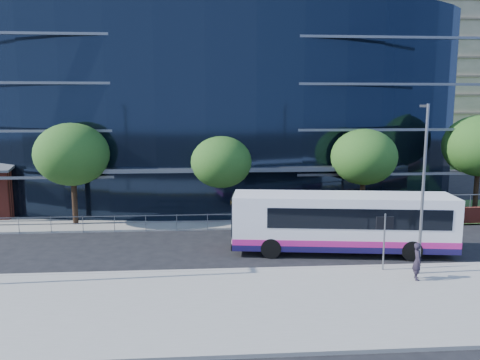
{
  "coord_description": "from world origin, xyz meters",
  "views": [
    {
      "loc": [
        -4.04,
        -22.89,
        7.99
      ],
      "look_at": [
        -1.79,
        8.0,
        3.16
      ],
      "focal_mm": 35.0,
      "sensor_mm": 36.0,
      "label": 1
    }
  ],
  "objects": [
    {
      "name": "tree_far_b",
      "position": [
        -3.0,
        9.5,
        4.21
      ],
      "size": [
        4.29,
        4.29,
        6.05
      ],
      "color": "black",
      "rests_on": "ground"
    },
    {
      "name": "tree_far_a",
      "position": [
        -13.0,
        9.0,
        4.86
      ],
      "size": [
        4.95,
        4.95,
        6.98
      ],
      "color": "black",
      "rests_on": "ground"
    },
    {
      "name": "guard_railings",
      "position": [
        -8.0,
        7.0,
        0.82
      ],
      "size": [
        24.0,
        0.05,
        1.1
      ],
      "color": "slate",
      "rests_on": "ground"
    },
    {
      "name": "tree_far_c",
      "position": [
        7.0,
        9.0,
        4.54
      ],
      "size": [
        4.62,
        4.62,
        6.51
      ],
      "color": "black",
      "rests_on": "ground"
    },
    {
      "name": "apartment_block",
      "position": [
        32.0,
        57.21,
        11.11
      ],
      "size": [
        60.0,
        42.0,
        30.0
      ],
      "color": "#2D511E",
      "rests_on": "ground"
    },
    {
      "name": "streetlight_east",
      "position": [
        6.0,
        -2.17,
        4.44
      ],
      "size": [
        0.15,
        0.77,
        8.0
      ],
      "color": "slate",
      "rests_on": "pavement_near"
    },
    {
      "name": "tree_dist_e",
      "position": [
        24.0,
        40.0,
        4.54
      ],
      "size": [
        4.62,
        4.62,
        6.51
      ],
      "color": "black",
      "rests_on": "ground"
    },
    {
      "name": "street_sign",
      "position": [
        4.5,
        -1.59,
        2.15
      ],
      "size": [
        0.85,
        0.09,
        2.8
      ],
      "color": "slate",
      "rests_on": "pavement_near"
    },
    {
      "name": "far_forecourt",
      "position": [
        -6.0,
        11.0,
        0.05
      ],
      "size": [
        50.0,
        8.0,
        0.1
      ],
      "primitive_type": "cube",
      "color": "gray",
      "rests_on": "ground"
    },
    {
      "name": "ground",
      "position": [
        0.0,
        0.0,
        0.0
      ],
      "size": [
        200.0,
        200.0,
        0.0
      ],
      "primitive_type": "plane",
      "color": "black",
      "rests_on": "ground"
    },
    {
      "name": "yellow_line_outer",
      "position": [
        0.0,
        -0.8,
        0.01
      ],
      "size": [
        80.0,
        0.08,
        0.01
      ],
      "primitive_type": "cube",
      "color": "gold",
      "rests_on": "ground"
    },
    {
      "name": "pavement_near",
      "position": [
        0.0,
        -5.0,
        0.07
      ],
      "size": [
        80.0,
        8.0,
        0.15
      ],
      "primitive_type": "cube",
      "color": "gray",
      "rests_on": "ground"
    },
    {
      "name": "pedestrian",
      "position": [
        5.57,
        -2.97,
        1.01
      ],
      "size": [
        0.54,
        0.7,
        1.73
      ],
      "primitive_type": "imported",
      "rotation": [
        0.0,
        0.0,
        1.36
      ],
      "color": "black",
      "rests_on": "pavement_near"
    },
    {
      "name": "kerb",
      "position": [
        0.0,
        -1.0,
        0.08
      ],
      "size": [
        80.0,
        0.25,
        0.16
      ],
      "primitive_type": "cube",
      "color": "gray",
      "rests_on": "ground"
    },
    {
      "name": "city_bus",
      "position": [
        3.5,
        1.72,
        1.73
      ],
      "size": [
        12.28,
        4.31,
        3.26
      ],
      "rotation": [
        0.0,
        0.0,
        -0.13
      ],
      "color": "white",
      "rests_on": "ground"
    },
    {
      "name": "glass_office",
      "position": [
        -4.0,
        20.85,
        8.0
      ],
      "size": [
        44.0,
        23.1,
        16.0
      ],
      "color": "black",
      "rests_on": "ground"
    },
    {
      "name": "tree_far_d",
      "position": [
        16.0,
        10.0,
        5.19
      ],
      "size": [
        5.28,
        5.28,
        7.44
      ],
      "color": "black",
      "rests_on": "ground"
    },
    {
      "name": "yellow_line_inner",
      "position": [
        0.0,
        -0.65,
        0.01
      ],
      "size": [
        80.0,
        0.08,
        0.01
      ],
      "primitive_type": "cube",
      "color": "gold",
      "rests_on": "ground"
    }
  ]
}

